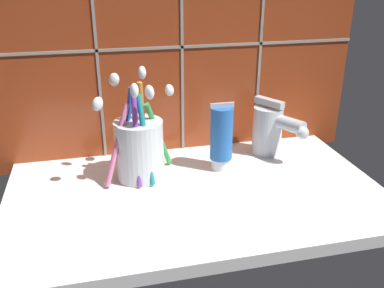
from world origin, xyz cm
name	(u,v)px	position (x,y,z in cm)	size (l,w,h in cm)	color
sink_counter	(196,196)	(0.00, 0.00, 1.00)	(60.27, 35.39, 2.00)	white
tile_wall_backsplash	(172,6)	(0.01, 17.94, 28.84)	(70.27, 1.72, 57.66)	#933819
toothbrush_cup	(139,146)	(-8.15, 6.85, 7.71)	(14.86, 10.28, 18.70)	silver
toothpaste_tube	(221,137)	(6.15, 6.90, 8.01)	(4.11, 3.91, 12.24)	white
sink_faucet	(271,129)	(17.07, 10.78, 7.14)	(7.67, 10.78, 10.74)	silver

